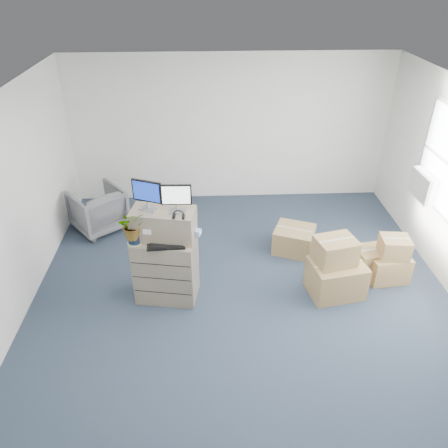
{
  "coord_description": "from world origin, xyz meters",
  "views": [
    {
      "loc": [
        -0.5,
        -4.43,
        4.18
      ],
      "look_at": [
        -0.27,
        0.4,
        1.21
      ],
      "focal_mm": 35.0,
      "sensor_mm": 36.0,
      "label": 1
    }
  ],
  "objects_px": {
    "filing_cabinet_lower": "(166,268)",
    "potted_plant": "(133,228)",
    "monitor_left": "(147,193)",
    "keyboard": "(166,245)",
    "monitor_right": "(176,197)",
    "water_bottle": "(169,231)",
    "office_chair": "(98,208)"
  },
  "relations": [
    {
      "from": "filing_cabinet_lower",
      "to": "potted_plant",
      "type": "xyz_separation_m",
      "value": [
        -0.37,
        -0.07,
        0.71
      ]
    },
    {
      "from": "filing_cabinet_lower",
      "to": "monitor_left",
      "type": "xyz_separation_m",
      "value": [
        -0.18,
        0.1,
        1.13
      ]
    },
    {
      "from": "keyboard",
      "to": "potted_plant",
      "type": "distance_m",
      "value": 0.48
    },
    {
      "from": "monitor_right",
      "to": "water_bottle",
      "type": "distance_m",
      "value": 0.54
    },
    {
      "from": "office_chair",
      "to": "potted_plant",
      "type": "bearing_deg",
      "value": 77.22
    },
    {
      "from": "keyboard",
      "to": "filing_cabinet_lower",
      "type": "bearing_deg",
      "value": 102.17
    },
    {
      "from": "keyboard",
      "to": "office_chair",
      "type": "bearing_deg",
      "value": 120.85
    },
    {
      "from": "keyboard",
      "to": "office_chair",
      "type": "relative_size",
      "value": 0.59
    },
    {
      "from": "monitor_left",
      "to": "water_bottle",
      "type": "distance_m",
      "value": 0.59
    },
    {
      "from": "water_bottle",
      "to": "potted_plant",
      "type": "height_order",
      "value": "potted_plant"
    },
    {
      "from": "water_bottle",
      "to": "office_chair",
      "type": "relative_size",
      "value": 0.26
    },
    {
      "from": "office_chair",
      "to": "water_bottle",
      "type": "bearing_deg",
      "value": 87.99
    },
    {
      "from": "water_bottle",
      "to": "potted_plant",
      "type": "relative_size",
      "value": 0.45
    },
    {
      "from": "filing_cabinet_lower",
      "to": "keyboard",
      "type": "distance_m",
      "value": 0.52
    },
    {
      "from": "office_chair",
      "to": "keyboard",
      "type": "bearing_deg",
      "value": 84.92
    },
    {
      "from": "monitor_right",
      "to": "keyboard",
      "type": "bearing_deg",
      "value": -132.08
    },
    {
      "from": "monitor_right",
      "to": "water_bottle",
      "type": "relative_size",
      "value": 1.82
    },
    {
      "from": "monitor_right",
      "to": "potted_plant",
      "type": "relative_size",
      "value": 0.82
    },
    {
      "from": "monitor_right",
      "to": "potted_plant",
      "type": "distance_m",
      "value": 0.71
    },
    {
      "from": "monitor_right",
      "to": "office_chair",
      "type": "distance_m",
      "value": 2.72
    },
    {
      "from": "filing_cabinet_lower",
      "to": "water_bottle",
      "type": "relative_size",
      "value": 4.51
    },
    {
      "from": "keyboard",
      "to": "office_chair",
      "type": "height_order",
      "value": "keyboard"
    },
    {
      "from": "monitor_left",
      "to": "office_chair",
      "type": "bearing_deg",
      "value": 145.31
    },
    {
      "from": "filing_cabinet_lower",
      "to": "water_bottle",
      "type": "bearing_deg",
      "value": 30.47
    },
    {
      "from": "filing_cabinet_lower",
      "to": "potted_plant",
      "type": "bearing_deg",
      "value": -159.66
    },
    {
      "from": "monitor_right",
      "to": "office_chair",
      "type": "bearing_deg",
      "value": 130.11
    },
    {
      "from": "potted_plant",
      "to": "keyboard",
      "type": "bearing_deg",
      "value": -12.56
    },
    {
      "from": "water_bottle",
      "to": "potted_plant",
      "type": "bearing_deg",
      "value": -167.89
    },
    {
      "from": "filing_cabinet_lower",
      "to": "keyboard",
      "type": "bearing_deg",
      "value": -65.21
    },
    {
      "from": "potted_plant",
      "to": "office_chair",
      "type": "xyz_separation_m",
      "value": [
        -0.96,
        1.98,
        -0.78
      ]
    },
    {
      "from": "water_bottle",
      "to": "office_chair",
      "type": "height_order",
      "value": "water_bottle"
    },
    {
      "from": "potted_plant",
      "to": "water_bottle",
      "type": "bearing_deg",
      "value": 12.11
    }
  ]
}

